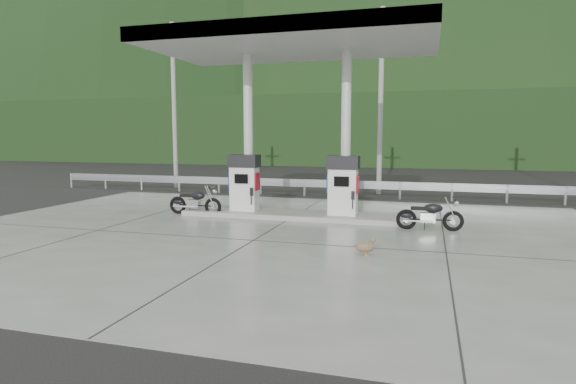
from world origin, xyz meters
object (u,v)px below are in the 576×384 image
(gas_pump_left, at_px, (244,183))
(motorcycle_left, at_px, (195,202))
(motorcycle_right, at_px, (430,216))
(duck, at_px, (365,248))
(gas_pump_right, at_px, (343,186))

(gas_pump_left, distance_m, motorcycle_left, 1.74)
(gas_pump_left, bearing_deg, motorcycle_left, -166.68)
(motorcycle_right, distance_m, duck, 3.55)
(motorcycle_left, relative_size, duck, 3.83)
(gas_pump_right, xyz_separation_m, motorcycle_left, (-4.78, -0.37, -0.64))
(duck, bearing_deg, gas_pump_left, 127.75)
(motorcycle_right, relative_size, duck, 3.69)
(duck, bearing_deg, gas_pump_right, 97.40)
(gas_pump_right, bearing_deg, motorcycle_left, -175.53)
(duck, bearing_deg, motorcycle_left, 138.77)
(gas_pump_right, distance_m, motorcycle_left, 4.83)
(gas_pump_right, xyz_separation_m, motorcycle_right, (2.54, -0.93, -0.66))
(gas_pump_right, xyz_separation_m, duck, (1.20, -4.21, -0.89))
(gas_pump_left, height_order, gas_pump_right, same)
(gas_pump_left, height_order, motorcycle_left, gas_pump_left)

